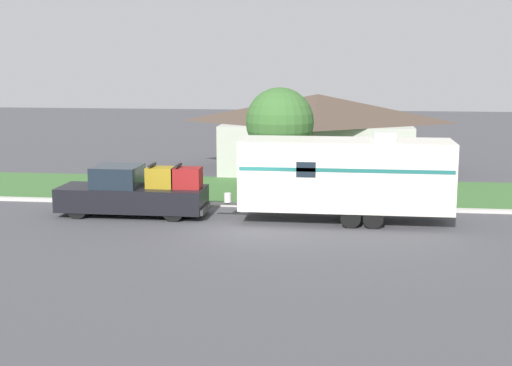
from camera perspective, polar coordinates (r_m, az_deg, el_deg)
name	(u,v)px	position (r m, az deg, el deg)	size (l,w,h in m)	color
ground_plane	(245,228)	(25.97, -0.92, -3.61)	(120.00, 120.00, 0.00)	#47474C
curb_strip	(257,205)	(29.59, 0.11, -1.79)	(80.00, 0.30, 0.14)	beige
lawn_strip	(267,191)	(33.15, 0.89, -0.61)	(80.00, 7.00, 0.03)	#3D6B33
house_across_street	(317,131)	(39.41, 4.93, 4.19)	(10.81, 7.50, 4.16)	#B2B2A8
pickup_truck	(134,193)	(28.23, -9.74, -0.78)	(5.85, 1.96, 2.06)	black
travel_trailer	(345,174)	(26.87, 7.17, 0.69)	(9.07, 2.39, 3.38)	black
mailbox	(324,183)	(29.89, 5.49, 0.04)	(0.48, 0.20, 1.26)	brown
tree_in_yard	(280,122)	(30.81, 1.91, 4.90)	(2.96, 2.96, 4.87)	brown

